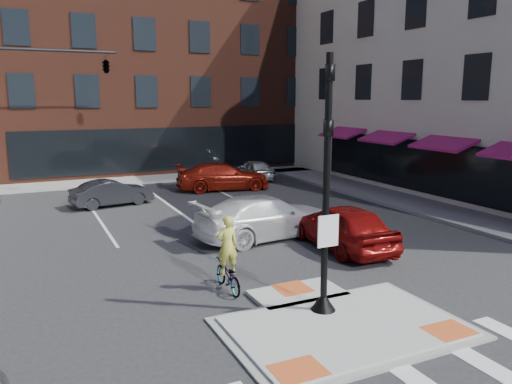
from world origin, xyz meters
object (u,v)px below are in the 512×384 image
white_pickup (265,217)px  cyclist (227,265)px  bg_car_dark (112,193)px  bg_car_red (223,177)px  bg_car_silver (255,169)px  red_sedan (343,226)px

white_pickup → cyclist: cyclist is taller
white_pickup → cyclist: (-3.21, -4.20, -0.10)m
bg_car_dark → bg_car_red: (6.37, 1.63, 0.13)m
bg_car_dark → bg_car_red: bearing=-86.1°
white_pickup → bg_car_silver: bearing=-31.3°
bg_car_dark → bg_car_red: size_ratio=0.73×
bg_car_dark → bg_car_red: bg_car_red is taller
red_sedan → bg_car_dark: bearing=-58.3°
white_pickup → bg_car_red: 9.99m
white_pickup → bg_car_silver: size_ratio=1.46×
bg_car_red → cyclist: size_ratio=2.52×
bg_car_red → bg_car_dark: bearing=113.2°
bg_car_dark → white_pickup: bearing=-163.1°
bg_car_silver → bg_car_red: size_ratio=0.72×
bg_car_silver → red_sedan: bearing=78.8°
bg_car_dark → bg_car_silver: bearing=-76.8°
red_sedan → white_pickup: (-1.79, 2.36, 0.00)m
bg_car_silver → bg_car_red: bearing=41.1°
white_pickup → cyclist: size_ratio=2.64×
bg_car_silver → cyclist: 18.56m
bg_car_red → cyclist: 14.95m
cyclist → bg_car_red: bearing=-110.7°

